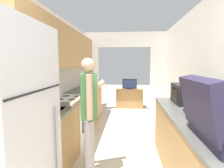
# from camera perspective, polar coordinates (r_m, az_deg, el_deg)

# --- Properties ---
(wall_left) EXTENTS (0.38, 7.16, 2.50)m
(wall_left) POSITION_cam_1_polar(r_m,az_deg,el_deg) (3.22, -19.62, 5.98)
(wall_left) COLOR white
(wall_left) RESTS_ON ground_plane
(wall_right) EXTENTS (0.06, 7.16, 2.50)m
(wall_right) POSITION_cam_1_polar(r_m,az_deg,el_deg) (2.76, 29.90, -0.05)
(wall_right) COLOR white
(wall_right) RESTS_ON ground_plane
(wall_far_with_doorway) EXTENTS (2.93, 0.06, 2.50)m
(wall_far_with_doorway) POSITION_cam_1_polar(r_m,az_deg,el_deg) (5.51, 3.91, 5.64)
(wall_far_with_doorway) COLOR white
(wall_far_with_doorway) RESTS_ON ground_plane
(counter_left) EXTENTS (0.62, 3.59, 0.90)m
(counter_left) POSITION_cam_1_polar(r_m,az_deg,el_deg) (3.84, -11.86, -9.87)
(counter_left) COLOR #B2844C
(counter_left) RESTS_ON ground_plane
(counter_right) EXTENTS (0.62, 2.34, 0.90)m
(counter_right) POSITION_cam_1_polar(r_m,az_deg,el_deg) (2.52, 25.23, -19.35)
(counter_right) COLOR #B2844C
(counter_right) RESTS_ON ground_plane
(range_oven) EXTENTS (0.66, 0.76, 1.04)m
(range_oven) POSITION_cam_1_polar(r_m,az_deg,el_deg) (3.48, -13.64, -11.53)
(range_oven) COLOR white
(range_oven) RESTS_ON ground_plane
(person) EXTENTS (0.51, 0.44, 1.60)m
(person) POSITION_cam_1_polar(r_m,az_deg,el_deg) (2.39, -7.60, -9.79)
(person) COLOR #9E9E9E
(person) RESTS_ON ground_plane
(suitcase) EXTENTS (0.54, 0.67, 0.53)m
(suitcase) POSITION_cam_1_polar(r_m,az_deg,el_deg) (1.67, 31.83, -9.99)
(suitcase) COLOR #231E38
(suitcase) RESTS_ON counter_right
(microwave) EXTENTS (0.37, 0.51, 0.31)m
(microwave) POSITION_cam_1_polar(r_m,az_deg,el_deg) (3.01, 23.01, -3.00)
(microwave) COLOR black
(microwave) RESTS_ON counter_right
(book_stack) EXTENTS (0.24, 0.30, 0.05)m
(book_stack) POSITION_cam_1_polar(r_m,az_deg,el_deg) (2.39, 25.78, -8.64)
(book_stack) COLOR red
(book_stack) RESTS_ON counter_right
(tv_cabinet) EXTENTS (0.93, 0.42, 0.66)m
(tv_cabinet) POSITION_cam_1_polar(r_m,az_deg,el_deg) (6.20, 5.70, -4.59)
(tv_cabinet) COLOR #B2844C
(tv_cabinet) RESTS_ON ground_plane
(television) EXTENTS (0.50, 0.16, 0.35)m
(television) POSITION_cam_1_polar(r_m,az_deg,el_deg) (6.08, 5.76, -0.03)
(television) COLOR black
(television) RESTS_ON tv_cabinet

